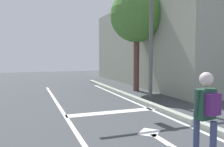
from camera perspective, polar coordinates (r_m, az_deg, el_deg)
The scene contains 9 objects.
lane_line_curbside at distance 6.09m, azimuth 23.71°, elevation -14.05°, with size 0.12×20.00×0.01m, color silver.
stop_bar at distance 7.88m, azimuth 0.07°, elevation -9.45°, with size 3.10×0.40×0.01m, color silver.
lane_arrow_stem at distance 5.32m, azimuth 13.82°, elevation -16.53°, with size 0.16×1.40×0.01m, color silver.
lane_arrow_head at distance 6.00m, azimuth 9.14°, elevation -14.01°, with size 0.56×0.44×0.01m, color silver.
curb_strip at distance 6.24m, azimuth 25.43°, elevation -13.01°, with size 0.24×24.00×0.14m, color #9BA191.
skater at distance 4.26m, azimuth 22.12°, elevation -7.52°, with size 0.43×0.59×1.54m.
traffic_signal_mast at distance 9.74m, azimuth 5.19°, elevation 14.10°, with size 4.00×0.34×5.25m.
roadside_tree at distance 12.67m, azimuth 6.08°, elevation 13.82°, with size 2.82×2.82×5.41m.
building_block at distance 18.17m, azimuth 20.15°, elevation 6.38°, with size 11.05×12.83×5.20m, color #999D89.
Camera 1 is at (-1.03, 1.87, 1.89)m, focal length 37.32 mm.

